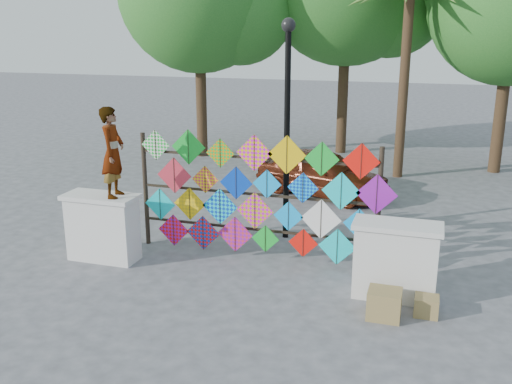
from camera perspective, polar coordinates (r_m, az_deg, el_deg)
ground at (r=10.44m, az=-1.45°, el=-8.00°), size 80.00×80.00×0.00m
parapet_left at (r=11.16m, az=-15.08°, el=-3.38°), size 1.40×0.65×1.28m
parapet_right at (r=9.54m, az=13.77°, el=-6.64°), size 1.40×0.65×1.28m
kite_rack at (r=10.65m, az=0.30°, el=-0.56°), size 4.97×0.24×2.43m
palm_tree at (r=17.06m, az=15.10°, el=17.84°), size 3.62×3.62×5.83m
vendor_woman at (r=10.60m, az=-14.14°, el=3.86°), size 0.50×0.66×1.65m
sedan at (r=15.11m, az=6.60°, el=1.95°), size 3.85×2.63×1.22m
lamppost at (r=11.48m, az=3.14°, el=8.18°), size 0.28×0.28×4.46m
cardboard_box_near at (r=9.03m, az=12.70°, el=-10.87°), size 0.50×0.45×0.45m
cardboard_box_far at (r=9.29m, az=16.67°, el=-10.87°), size 0.36×0.33×0.31m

